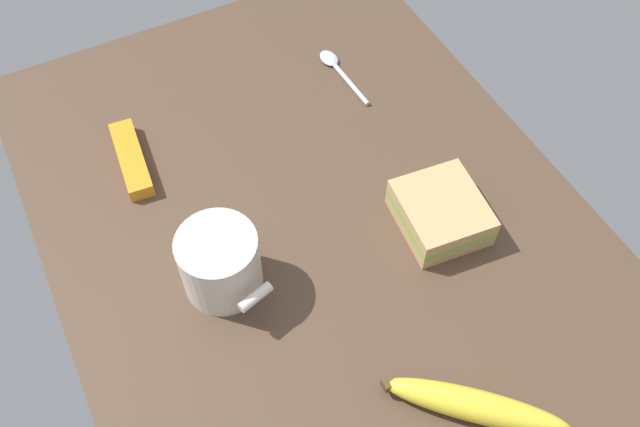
# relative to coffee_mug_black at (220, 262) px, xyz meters

# --- Properties ---
(tabletop) EXTENTS (0.90, 0.64, 0.02)m
(tabletop) POSITION_rel_coffee_mug_black_xyz_m (-0.02, 0.13, -0.05)
(tabletop) COLOR #4C3828
(tabletop) RESTS_ON ground
(coffee_mug_black) EXTENTS (0.12, 0.09, 0.09)m
(coffee_mug_black) POSITION_rel_coffee_mug_black_xyz_m (0.00, 0.00, 0.00)
(coffee_mug_black) COLOR silver
(coffee_mug_black) RESTS_ON tabletop
(sandwich_main) EXTENTS (0.12, 0.11, 0.04)m
(sandwich_main) POSITION_rel_coffee_mug_black_xyz_m (0.04, 0.27, -0.02)
(sandwich_main) COLOR tan
(sandwich_main) RESTS_ON tabletop
(banana) EXTENTS (0.15, 0.17, 0.03)m
(banana) POSITION_rel_coffee_mug_black_xyz_m (0.26, 0.17, -0.03)
(banana) COLOR yellow
(banana) RESTS_ON tabletop
(spoon) EXTENTS (0.13, 0.03, 0.01)m
(spoon) POSITION_rel_coffee_mug_black_xyz_m (-0.25, 0.29, -0.04)
(spoon) COLOR silver
(spoon) RESTS_ON tabletop
(snack_bar) EXTENTS (0.13, 0.04, 0.02)m
(snack_bar) POSITION_rel_coffee_mug_black_xyz_m (-0.22, -0.04, -0.03)
(snack_bar) COLOR orange
(snack_bar) RESTS_ON tabletop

